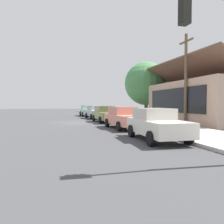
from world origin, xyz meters
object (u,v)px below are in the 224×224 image
Objects in this scene: car_seafoam at (87,110)px; car_silver at (96,112)px; car_coral at (124,117)px; car_ivory at (156,124)px; utility_pole_wooden at (186,78)px; fire_hydrant_red at (155,124)px; shade_tree at (146,84)px; car_olive at (106,114)px.

car_seafoam and car_silver have the same top height.
car_coral is at bearing 0.73° from car_seafoam.
car_silver is 1.07× the size of car_ivory.
fire_hydrant_red is at bearing -58.00° from utility_pole_wooden.
car_ivory is at bearing -22.43° from shade_tree.
utility_pole_wooden is at bearing 139.24° from car_ivory.
car_seafoam is 5.89m from car_silver.
car_coral is 0.66× the size of shade_tree.
car_olive is 6.66× the size of fire_hydrant_red.
utility_pole_wooden is at bearing 23.81° from car_silver.
car_seafoam is at bearing -161.80° from utility_pole_wooden.
fire_hydrant_red is at bearing 5.18° from car_seafoam.
car_seafoam is 0.61× the size of utility_pole_wooden.
shade_tree reaches higher than car_silver.
car_silver is 16.66m from car_ivory.
utility_pole_wooden is at bearing 93.68° from car_coral.
car_coral is 1.05× the size of car_ivory.
car_olive is (11.37, 0.01, 0.00)m from car_seafoam.
shade_tree reaches higher than car_coral.
utility_pole_wooden reaches higher than shade_tree.
shade_tree reaches higher than car_olive.
car_ivory is (22.55, -0.12, -0.00)m from car_seafoam.
utility_pole_wooden reaches higher than fire_hydrant_red.
utility_pole_wooden reaches higher than car_olive.
fire_hydrant_red is (19.14, 1.47, -0.32)m from car_seafoam.
car_coral is 6.61× the size of fire_hydrant_red.
car_silver and car_ivory have the same top height.
car_seafoam is 6.49× the size of fire_hydrant_red.
car_olive is 0.63× the size of utility_pole_wooden.
car_olive is at bearing -133.97° from utility_pole_wooden.
utility_pole_wooden is 10.56× the size of fire_hydrant_red.
fire_hydrant_red is at bearing 35.14° from car_coral.
car_coral is at bearing -31.56° from shade_tree.
car_seafoam and car_coral have the same top height.
car_olive is 1.06× the size of car_ivory.
car_ivory is at bearing -25.04° from fire_hydrant_red.
car_silver is at bearing 2.20° from car_seafoam.
car_seafoam is 0.65× the size of shade_tree.
utility_pole_wooden is (5.27, 5.46, 3.11)m from car_olive.
shade_tree reaches higher than car_seafoam.
car_olive is 8.20m from utility_pole_wooden.
utility_pole_wooden reaches higher than car_seafoam.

